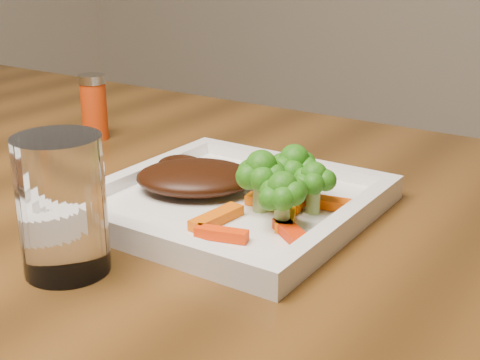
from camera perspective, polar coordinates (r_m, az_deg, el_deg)
The scene contains 14 objects.
plate at distance 0.70m, azimuth -0.68°, elevation -2.23°, with size 0.27×0.27×0.01m, color white.
steak at distance 0.72m, azimuth -3.77°, elevation 0.23°, with size 0.13×0.10×0.03m, color black.
broccoli_0 at distance 0.69m, azimuth 4.62°, elevation 0.89°, with size 0.06×0.06×0.07m, color #175F0F, non-canonical shape.
broccoli_1 at distance 0.66m, azimuth 6.32°, elevation -0.20°, with size 0.05×0.05×0.06m, color #2E7012, non-canonical shape.
broccoli_2 at distance 0.62m, azimuth 3.64°, elevation -1.65°, with size 0.05×0.05×0.06m, color #2C5D0F, non-canonical shape.
broccoli_3 at distance 0.66m, azimuth 1.81°, elevation -0.13°, with size 0.06×0.06×0.06m, color #1F6A11, non-canonical shape.
carrot_0 at distance 0.61m, azimuth -1.60°, elevation -4.62°, with size 0.05×0.01×0.01m, color #F43603.
carrot_1 at distance 0.61m, azimuth 4.52°, elevation -4.62°, with size 0.06×0.02×0.01m, color red.
carrot_2 at distance 0.64m, azimuth -2.02°, elevation -3.23°, with size 0.06×0.02×0.01m, color #E95C03.
carrot_3 at distance 0.68m, azimuth 8.12°, elevation -2.04°, with size 0.06×0.02×0.01m, color #F95304.
carrot_5 at distance 0.65m, azimuth 3.96°, elevation -3.05°, with size 0.06×0.02×0.01m, color orange.
carrot_6 at distance 0.68m, azimuth 2.89°, elevation -1.95°, with size 0.06×0.02×0.01m, color #FF6604.
spice_shaker at distance 0.97m, azimuth -12.36°, elevation 6.09°, with size 0.04×0.04×0.09m, color red.
drinking_glass at distance 0.58m, azimuth -14.93°, elevation -2.13°, with size 0.07×0.07×0.12m, color white.
Camera 1 is at (0.57, -0.54, 1.02)m, focal length 50.00 mm.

